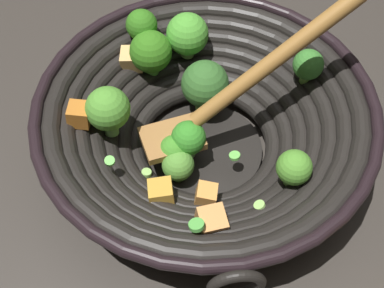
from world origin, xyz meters
name	(u,v)px	position (x,y,z in m)	size (l,w,h in m)	color
ground_plane	(204,153)	(0.00, 0.00, 0.00)	(4.00, 4.00, 0.00)	#332D28
wok	(204,120)	(0.00, 0.00, 0.06)	(0.39, 0.39, 0.21)	black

